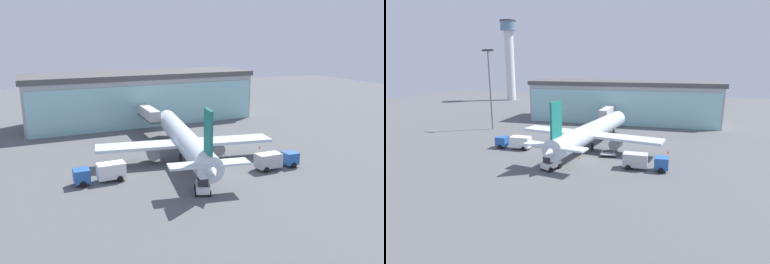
# 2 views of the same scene
# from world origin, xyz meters

# --- Properties ---
(ground) EXTENTS (240.00, 240.00, 0.00)m
(ground) POSITION_xyz_m (0.00, 0.00, 0.00)
(ground) COLOR #545659
(terminal_building) EXTENTS (55.98, 18.83, 12.08)m
(terminal_building) POSITION_xyz_m (0.01, 40.99, 6.05)
(terminal_building) COLOR #A8A8A8
(terminal_building) RESTS_ON ground
(jet_bridge) EXTENTS (2.28, 14.85, 5.73)m
(jet_bridge) POSITION_xyz_m (-1.72, 29.53, 4.36)
(jet_bridge) COLOR beige
(jet_bridge) RESTS_ON ground
(airplane) EXTENTS (29.86, 36.55, 11.32)m
(airplane) POSITION_xyz_m (-0.79, 8.13, 3.43)
(airplane) COLOR silver
(airplane) RESTS_ON ground
(catering_truck) EXTENTS (7.40, 2.80, 2.65)m
(catering_truck) POSITION_xyz_m (-15.61, 2.70, 1.47)
(catering_truck) COLOR #2659A5
(catering_truck) RESTS_ON ground
(fuel_truck) EXTENTS (7.36, 2.67, 2.65)m
(fuel_truck) POSITION_xyz_m (10.91, -1.79, 1.47)
(fuel_truck) COLOR #2659A5
(fuel_truck) RESTS_ON ground
(baggage_cart) EXTENTS (3.02, 2.03, 1.50)m
(baggage_cart) POSITION_xyz_m (3.87, 3.21, 0.50)
(baggage_cart) COLOR gray
(baggage_cart) RESTS_ON ground
(pushback_tug) EXTENTS (3.07, 3.63, 2.30)m
(pushback_tug) POSITION_xyz_m (-3.74, -6.50, 0.97)
(pushback_tug) COLOR silver
(pushback_tug) RESTS_ON ground
(safety_cone_nose) EXTENTS (0.36, 0.36, 0.55)m
(safety_cone_nose) POSITION_xyz_m (-0.87, 0.51, 0.28)
(safety_cone_nose) COLOR orange
(safety_cone_nose) RESTS_ON ground
(safety_cone_wingtip) EXTENTS (0.36, 0.36, 0.55)m
(safety_cone_wingtip) POSITION_xyz_m (14.65, 8.77, 0.28)
(safety_cone_wingtip) COLOR orange
(safety_cone_wingtip) RESTS_ON ground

